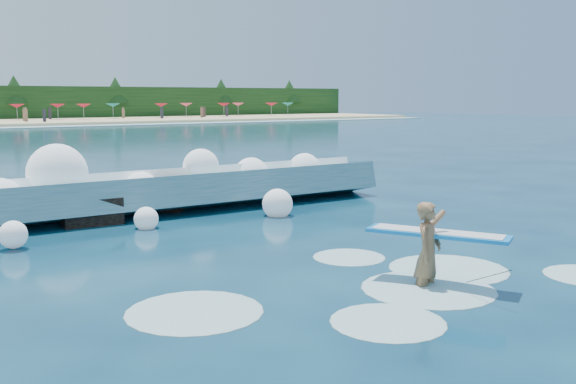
% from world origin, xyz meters
% --- Properties ---
extents(ground, '(200.00, 200.00, 0.00)m').
position_xyz_m(ground, '(0.00, 0.00, 0.00)').
color(ground, '#07253D').
rests_on(ground, ground).
extents(breaking_wave, '(18.00, 2.80, 1.55)m').
position_xyz_m(breaking_wave, '(-0.91, 7.75, 0.54)').
color(breaking_wave, teal).
rests_on(breaking_wave, ground).
extents(rock_cluster, '(8.03, 2.96, 1.20)m').
position_xyz_m(rock_cluster, '(-2.07, 7.71, 0.38)').
color(rock_cluster, black).
rests_on(rock_cluster, ground).
extents(surfer_with_board, '(1.76, 2.98, 1.88)m').
position_xyz_m(surfer_with_board, '(1.60, -2.45, 0.70)').
color(surfer_with_board, '#8B6240').
rests_on(surfer_with_board, ground).
extents(wave_spray, '(15.41, 4.38, 2.24)m').
position_xyz_m(wave_spray, '(-1.41, 7.63, 0.97)').
color(wave_spray, white).
rests_on(wave_spray, ground).
extents(surf_foam, '(9.19, 5.34, 0.12)m').
position_xyz_m(surf_foam, '(1.04, -2.13, 0.00)').
color(surf_foam, silver).
rests_on(surf_foam, ground).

